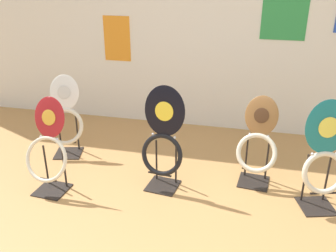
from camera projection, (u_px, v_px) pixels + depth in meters
wall_back at (216, 22)px, 4.29m from camera, size 8.00×0.07×2.60m
toilet_seat_display_white_plain at (65, 118)px, 3.97m from camera, size 0.43×0.39×0.85m
toilet_seat_display_crimson_swirl at (48, 152)px, 3.32m from camera, size 0.43×0.33×0.87m
toilet_seat_display_jazz_black at (163, 144)px, 3.35m from camera, size 0.41×0.31×0.97m
toilet_seat_display_woodgrain at (258, 144)px, 3.45m from camera, size 0.39×0.37×0.82m
toilet_seat_display_teal_sax at (324, 159)px, 3.05m from camera, size 0.41×0.35×0.96m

